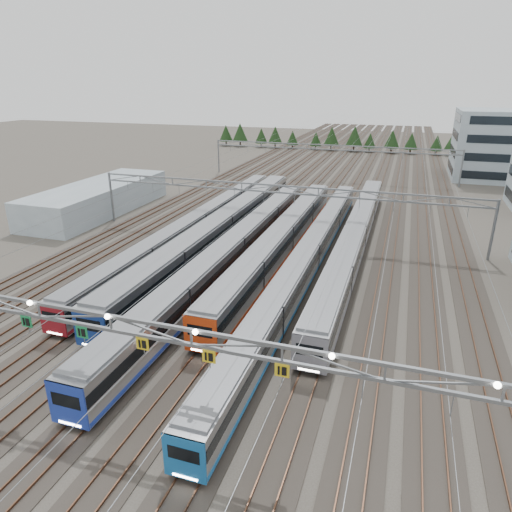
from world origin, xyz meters
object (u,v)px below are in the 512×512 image
(gantry_near, at_px, (109,327))
(depot_bldg_north, at_px, (506,145))
(train_c, at_px, (234,251))
(train_a, at_px, (198,224))
(train_d, at_px, (282,239))
(train_f, at_px, (355,237))
(gantry_mid, at_px, (279,195))
(train_e, at_px, (308,256))
(train_b, at_px, (222,229))
(gantry_far, at_px, (331,151))
(west_shed, at_px, (98,198))

(gantry_near, relative_size, depot_bldg_north, 2.56)
(train_c, bearing_deg, train_a, 134.61)
(train_d, bearing_deg, train_a, 167.48)
(train_f, distance_m, depot_bldg_north, 66.33)
(train_a, bearing_deg, gantry_mid, 16.54)
(gantry_near, relative_size, gantry_mid, 1.00)
(train_e, relative_size, train_f, 1.12)
(train_b, xyz_separation_m, train_f, (18.00, 2.68, -0.21))
(train_a, xyz_separation_m, train_f, (22.50, 0.93, 0.12))
(gantry_far, bearing_deg, train_a, -103.10)
(train_a, xyz_separation_m, west_shed, (-22.56, 7.51, 0.41))
(train_c, height_order, gantry_mid, gantry_mid)
(train_f, distance_m, gantry_mid, 12.27)
(gantry_near, height_order, gantry_far, gantry_near)
(train_e, height_order, depot_bldg_north, depot_bldg_north)
(train_b, bearing_deg, train_f, 8.47)
(train_f, xyz_separation_m, west_shed, (-45.06, 6.58, 0.29))
(gantry_mid, bearing_deg, train_b, -142.97)
(train_f, height_order, gantry_far, gantry_far)
(train_b, relative_size, train_d, 1.13)
(gantry_near, height_order, depot_bldg_north, depot_bldg_north)
(train_d, distance_m, gantry_far, 51.56)
(gantry_mid, bearing_deg, train_c, -100.23)
(train_a, distance_m, train_f, 22.52)
(gantry_mid, bearing_deg, train_e, -58.49)
(train_a, xyz_separation_m, gantry_mid, (11.25, 3.34, 4.39))
(train_c, xyz_separation_m, gantry_mid, (2.25, 12.46, 4.21))
(train_a, height_order, gantry_far, gantry_far)
(train_d, distance_m, depot_bldg_north, 73.82)
(train_a, relative_size, west_shed, 2.01)
(train_a, height_order, depot_bldg_north, depot_bldg_north)
(train_a, bearing_deg, west_shed, 161.59)
(train_a, distance_m, gantry_near, 38.78)
(depot_bldg_north, bearing_deg, west_shed, -143.07)
(train_f, xyz_separation_m, gantry_mid, (-11.25, 2.41, 4.27))
(train_c, distance_m, train_e, 9.12)
(train_e, distance_m, depot_bldg_north, 76.00)
(train_f, bearing_deg, train_b, -171.53)
(train_e, relative_size, depot_bldg_north, 3.00)
(train_b, relative_size, train_f, 0.99)
(train_c, height_order, train_d, train_d)
(train_a, relative_size, gantry_near, 1.07)
(train_f, bearing_deg, depot_bldg_north, 66.23)
(train_c, xyz_separation_m, train_d, (4.50, 6.13, 0.03))
(train_c, xyz_separation_m, depot_bldg_north, (40.14, 70.53, 5.55))
(train_d, height_order, west_shed, west_shed)
(depot_bldg_north, distance_m, west_shed, 89.86)
(train_c, xyz_separation_m, gantry_near, (2.20, -27.66, 4.91))
(train_b, relative_size, west_shed, 1.94)
(gantry_mid, relative_size, west_shed, 1.88)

